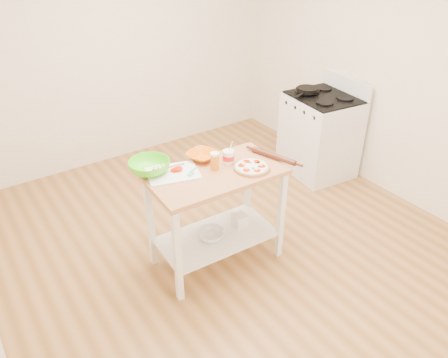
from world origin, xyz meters
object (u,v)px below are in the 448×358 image
shelf_glass_bowl (211,235)px  shelf_bin (240,220)px  gas_stove (320,134)px  yogurt_tub (228,157)px  prep_island (216,199)px  spatula (192,172)px  beer_pint (215,161)px  orange_bowl (202,156)px  skillet (307,90)px  green_bowl (149,167)px  knife (164,168)px  rolling_pin (274,156)px  pizza (252,167)px  cutting_board (172,173)px

shelf_glass_bowl → shelf_bin: size_ratio=2.04×
gas_stove → yogurt_tub: gas_stove is taller
prep_island → shelf_bin: bearing=0.5°
spatula → beer_pint: (0.19, -0.04, 0.06)m
prep_island → orange_bowl: (0.03, 0.25, 0.29)m
skillet → spatula: 2.09m
prep_island → beer_pint: size_ratio=7.71×
orange_bowl → green_bowl: size_ratio=0.75×
yogurt_tub → shelf_bin: (0.09, -0.06, -0.64)m
knife → orange_bowl: size_ratio=1.11×
yogurt_tub → rolling_pin: bearing=-23.2°
orange_bowl → shelf_bin: 0.70m
beer_pint → rolling_pin: (0.50, -0.14, -0.05)m
pizza → orange_bowl: orange_bowl is taller
cutting_board → spatula: cutting_board is taller
yogurt_tub → pizza: bearing=-60.9°
orange_bowl → rolling_pin: bearing=-34.6°
spatula → yogurt_tub: (0.33, -0.03, 0.04)m
gas_stove → yogurt_tub: bearing=-154.7°
gas_stove → spatula: size_ratio=8.14×
gas_stove → orange_bowl: (-1.85, -0.40, 0.46)m
spatula → shelf_bin: bearing=-35.3°
spatula → orange_bowl: bearing=15.9°
green_bowl → shelf_glass_bowl: green_bowl is taller
rolling_pin → prep_island: bearing=169.9°
orange_bowl → beer_pint: size_ratio=1.70×
yogurt_tub → spatula: bearing=175.6°
skillet → gas_stove: bearing=-85.8°
prep_island → beer_pint: 0.33m
knife → beer_pint: 0.41m
skillet → cutting_board: (-2.08, -0.66, -0.07)m
green_bowl → yogurt_tub: bearing=-21.4°
cutting_board → green_bowl: size_ratio=1.43×
cutting_board → spatula: (0.13, -0.09, 0.01)m
cutting_board → knife: 0.09m
prep_island → shelf_bin: prep_island is taller
gas_stove → spatula: bearing=-158.2°
skillet → yogurt_tub: bearing=-176.9°
pizza → cutting_board: 0.64m
cutting_board → orange_bowl: size_ratio=1.91×
prep_island → green_bowl: bearing=145.9°
skillet → yogurt_tub: (-1.62, -0.77, -0.02)m
spatula → knife: 0.23m
rolling_pin → gas_stove: bearing=28.7°
cutting_board → yogurt_tub: (0.46, -0.12, 0.05)m
skillet → orange_bowl: skillet is taller
spatula → yogurt_tub: bearing=-28.5°
shelf_bin → knife: bearing=156.0°
rolling_pin → orange_bowl: bearing=145.4°
cutting_board → beer_pint: size_ratio=3.24×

